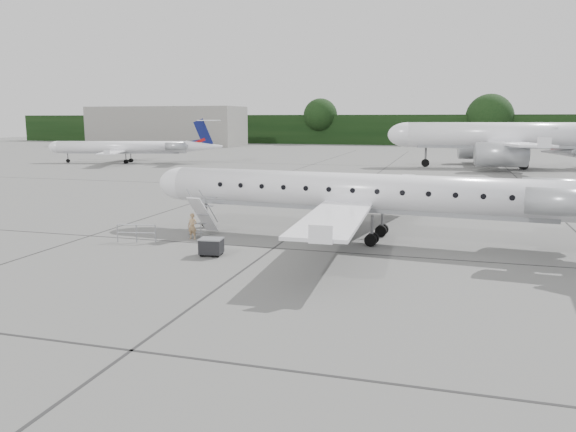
% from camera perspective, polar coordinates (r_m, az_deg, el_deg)
% --- Properties ---
extents(ground, '(320.00, 320.00, 0.00)m').
position_cam_1_polar(ground, '(24.78, 11.08, -6.29)').
color(ground, '#60605E').
rests_on(ground, ground).
extents(treeline, '(260.00, 4.00, 8.00)m').
position_cam_1_polar(treeline, '(153.79, 15.63, 8.40)').
color(treeline, black).
rests_on(treeline, ground).
extents(terminal_building, '(40.00, 14.00, 10.00)m').
position_cam_1_polar(terminal_building, '(151.89, -12.24, 8.91)').
color(terminal_building, gray).
rests_on(terminal_building, ground).
extents(main_regional_jet, '(31.11, 23.55, 7.56)m').
position_cam_1_polar(main_regional_jet, '(31.95, 7.34, 4.31)').
color(main_regional_jet, white).
rests_on(main_regional_jet, ground).
extents(airstair, '(1.03, 2.25, 2.37)m').
position_cam_1_polar(airstair, '(33.51, -8.63, 0.06)').
color(airstair, white).
rests_on(airstair, ground).
extents(passenger, '(0.57, 0.39, 1.50)m').
position_cam_1_polar(passenger, '(32.53, -9.68, -1.04)').
color(passenger, '#9C7B55').
rests_on(passenger, ground).
extents(safety_railing, '(2.18, 0.46, 1.00)m').
position_cam_1_polar(safety_railing, '(32.42, -15.14, -1.74)').
color(safety_railing, gray).
rests_on(safety_railing, ground).
extents(baggage_cart, '(1.19, 1.01, 0.95)m').
position_cam_1_polar(baggage_cart, '(28.52, -7.80, -3.08)').
color(baggage_cart, black).
rests_on(baggage_cart, ground).
extents(bg_narrowbody, '(38.57, 30.12, 12.71)m').
position_cam_1_polar(bg_narrowbody, '(85.31, 21.50, 8.84)').
color(bg_narrowbody, white).
rests_on(bg_narrowbody, ground).
extents(bg_regional_left, '(29.82, 24.55, 6.82)m').
position_cam_1_polar(bg_regional_left, '(92.38, -16.55, 7.30)').
color(bg_regional_left, white).
rests_on(bg_regional_left, ground).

